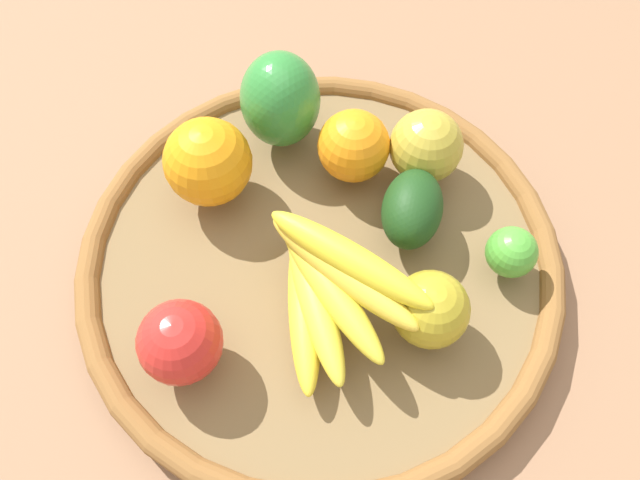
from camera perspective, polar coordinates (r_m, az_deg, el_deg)
name	(u,v)px	position (r m, az deg, el deg)	size (l,w,h in m)	color
ground_plane	(320,269)	(0.61, 0.00, -2.66)	(2.40, 2.40, 0.00)	#90684B
basket	(320,260)	(0.60, 0.00, -1.83)	(0.45, 0.45, 0.04)	brown
apple_0	(180,342)	(0.52, -12.45, -8.94)	(0.07, 0.07, 0.07)	red
apple_1	(430,309)	(0.53, 9.88, -6.16)	(0.06, 0.06, 0.06)	#AD9B25
orange_0	(208,162)	(0.59, -10.03, 6.91)	(0.08, 0.08, 0.08)	orange
avocado	(412,209)	(0.58, 8.28, 2.80)	(0.08, 0.05, 0.05)	#1A4017
lime_0	(511,252)	(0.58, 16.81, -1.05)	(0.05, 0.05, 0.05)	green
orange_1	(354,146)	(0.60, 3.03, 8.43)	(0.07, 0.07, 0.07)	orange
banana_bunch	(327,286)	(0.52, 0.67, -4.13)	(0.16, 0.13, 0.08)	yellow
bell_pepper	(280,99)	(0.62, -3.58, 12.47)	(0.08, 0.08, 0.10)	#308337
apple_2	(426,146)	(0.61, 9.49, 8.30)	(0.07, 0.07, 0.07)	#B09D33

